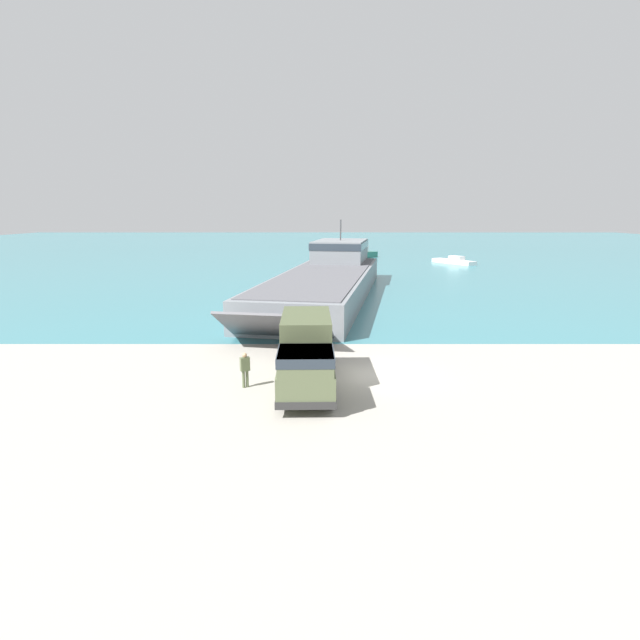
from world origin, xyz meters
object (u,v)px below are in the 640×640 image
Objects in this scene: landing_craft at (330,277)px; military_truck at (308,354)px; soldier_on_ramp at (247,367)px; moored_boat_a at (456,261)px; moored_boat_b at (365,254)px.

landing_craft reaches higher than military_truck.
landing_craft reaches higher than soldier_on_ramp.
landing_craft reaches higher than moored_boat_a.
moored_boat_a is at bearing 157.86° from military_truck.
military_truck is 4.30× the size of soldier_on_ramp.
moored_boat_a is at bearing 130.09° from soldier_on_ramp.
military_truck reaches higher than soldier_on_ramp.
landing_craft is at bearing -54.68° from moored_boat_b.
military_truck is at bearing -83.09° from landing_craft.
soldier_on_ramp is 70.82m from moored_boat_b.
moored_boat_b is at bearing 110.22° from moored_boat_a.
moored_boat_b is at bearing 144.13° from soldier_on_ramp.
moored_boat_a is (22.60, 58.96, -1.26)m from military_truck.
soldier_on_ramp is at bearing -145.19° from moored_boat_a.
landing_craft is at bearing 175.79° from military_truck.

